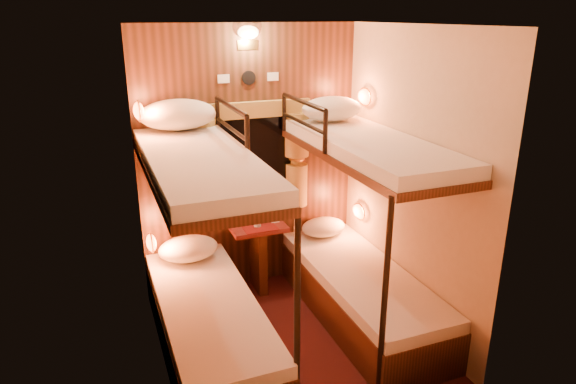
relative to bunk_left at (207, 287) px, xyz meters
name	(u,v)px	position (x,y,z in m)	size (l,w,h in m)	color
floor	(292,338)	(0.65, -0.07, -0.56)	(2.10, 2.10, 0.00)	#35110E
ceiling	(293,25)	(0.65, -0.07, 1.84)	(2.10, 2.10, 0.00)	silver
wall_back	(250,161)	(0.65, 0.98, 0.64)	(2.40, 2.40, 0.00)	#C6B293
wall_front	(363,259)	(0.65, -1.12, 0.64)	(2.40, 2.40, 0.00)	#C6B293
wall_left	(152,217)	(-0.35, -0.07, 0.64)	(2.40, 2.40, 0.00)	#C6B293
wall_right	(409,182)	(1.65, -0.07, 0.64)	(2.40, 2.40, 0.00)	#C6B293
back_panel	(250,162)	(0.65, 0.97, 0.64)	(2.00, 0.03, 2.40)	#331D0E
bunk_left	(207,287)	(0.00, 0.00, 0.00)	(0.72, 1.90, 1.82)	#331D0E
bunk_right	(362,259)	(1.30, 0.00, 0.00)	(0.72, 1.90, 1.82)	#331D0E
window	(251,165)	(0.65, 0.94, 0.62)	(1.00, 0.12, 0.79)	black
curtains	(252,157)	(0.65, 0.90, 0.71)	(1.10, 0.22, 1.00)	olive
back_fixtures	(248,42)	(0.65, 0.93, 1.69)	(0.54, 0.09, 0.48)	black
reading_lamps	(262,167)	(0.65, 0.63, 0.68)	(2.00, 0.20, 1.25)	#FF6026
table	(258,249)	(0.65, 0.78, -0.14)	(0.50, 0.34, 0.66)	#5F1815
bottle_left	(240,214)	(0.51, 0.85, 0.19)	(0.07, 0.07, 0.24)	#99BFE5
bottle_right	(257,216)	(0.64, 0.75, 0.20)	(0.07, 0.07, 0.24)	#99BFE5
sachet_a	(274,221)	(0.82, 0.80, 0.09)	(0.08, 0.06, 0.01)	silver
sachet_b	(266,221)	(0.75, 0.85, 0.09)	(0.06, 0.05, 0.00)	silver
pillow_lower_left	(188,249)	(0.00, 0.71, 0.00)	(0.51, 0.37, 0.20)	white
pillow_lower_right	(323,227)	(1.30, 0.76, -0.02)	(0.43, 0.31, 0.17)	white
pillow_upper_left	(178,115)	(0.00, 0.77, 1.15)	(0.61, 0.44, 0.24)	white
pillow_upper_right	(332,109)	(1.30, 0.65, 1.13)	(0.53, 0.38, 0.21)	white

